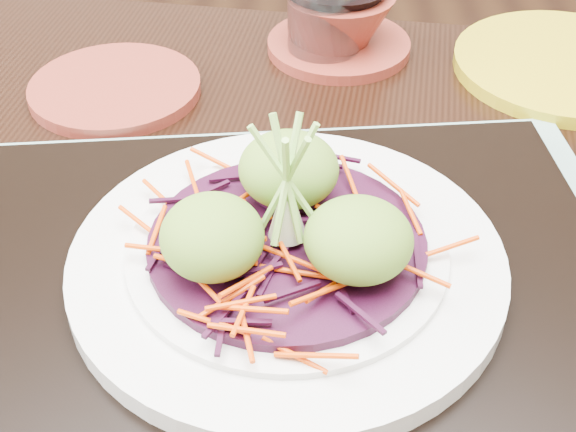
{
  "coord_description": "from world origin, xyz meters",
  "views": [
    {
      "loc": [
        -0.0,
        -0.5,
        1.09
      ],
      "look_at": [
        -0.02,
        -0.09,
        0.75
      ],
      "focal_mm": 50.0,
      "sensor_mm": 36.0,
      "label": 1
    }
  ],
  "objects_px": {
    "white_plate": "(287,260)",
    "yellow_plate": "(565,65)",
    "dining_table": "(317,313)",
    "water_glass": "(325,8)",
    "serving_tray": "(287,281)",
    "terracotta_bowl_set": "(340,26)",
    "terracotta_side_plate": "(115,88)"
  },
  "relations": [
    {
      "from": "white_plate",
      "to": "yellow_plate",
      "type": "relative_size",
      "value": 1.32
    },
    {
      "from": "serving_tray",
      "to": "water_glass",
      "type": "relative_size",
      "value": 4.2
    },
    {
      "from": "water_glass",
      "to": "terracotta_bowl_set",
      "type": "bearing_deg",
      "value": 40.4
    },
    {
      "from": "water_glass",
      "to": "yellow_plate",
      "type": "bearing_deg",
      "value": -5.43
    },
    {
      "from": "terracotta_bowl_set",
      "to": "yellow_plate",
      "type": "distance_m",
      "value": 0.23
    },
    {
      "from": "white_plate",
      "to": "terracotta_bowl_set",
      "type": "xyz_separation_m",
      "value": [
        0.04,
        0.36,
        -0.01
      ]
    },
    {
      "from": "water_glass",
      "to": "terracotta_bowl_set",
      "type": "distance_m",
      "value": 0.03
    },
    {
      "from": "white_plate",
      "to": "terracotta_side_plate",
      "type": "relative_size",
      "value": 1.79
    },
    {
      "from": "serving_tray",
      "to": "terracotta_bowl_set",
      "type": "height_order",
      "value": "terracotta_bowl_set"
    },
    {
      "from": "terracotta_bowl_set",
      "to": "white_plate",
      "type": "bearing_deg",
      "value": -96.63
    },
    {
      "from": "dining_table",
      "to": "water_glass",
      "type": "distance_m",
      "value": 0.31
    },
    {
      "from": "dining_table",
      "to": "white_plate",
      "type": "bearing_deg",
      "value": -99.77
    },
    {
      "from": "water_glass",
      "to": "yellow_plate",
      "type": "relative_size",
      "value": 0.48
    },
    {
      "from": "dining_table",
      "to": "yellow_plate",
      "type": "bearing_deg",
      "value": 53.76
    },
    {
      "from": "serving_tray",
      "to": "terracotta_bowl_set",
      "type": "bearing_deg",
      "value": 76.79
    },
    {
      "from": "serving_tray",
      "to": "terracotta_bowl_set",
      "type": "relative_size",
      "value": 2.96
    },
    {
      "from": "water_glass",
      "to": "serving_tray",
      "type": "bearing_deg",
      "value": -94.33
    },
    {
      "from": "terracotta_side_plate",
      "to": "dining_table",
      "type": "bearing_deg",
      "value": -45.14
    },
    {
      "from": "water_glass",
      "to": "terracotta_side_plate",
      "type": "bearing_deg",
      "value": -158.04
    },
    {
      "from": "white_plate",
      "to": "yellow_plate",
      "type": "height_order",
      "value": "white_plate"
    },
    {
      "from": "serving_tray",
      "to": "water_glass",
      "type": "xyz_separation_m",
      "value": [
        0.03,
        0.35,
        0.04
      ]
    },
    {
      "from": "water_glass",
      "to": "yellow_plate",
      "type": "distance_m",
      "value": 0.25
    },
    {
      "from": "dining_table",
      "to": "terracotta_side_plate",
      "type": "height_order",
      "value": "terracotta_side_plate"
    },
    {
      "from": "white_plate",
      "to": "dining_table",
      "type": "bearing_deg",
      "value": 72.54
    },
    {
      "from": "dining_table",
      "to": "water_glass",
      "type": "bearing_deg",
      "value": 96.87
    },
    {
      "from": "serving_tray",
      "to": "yellow_plate",
      "type": "xyz_separation_m",
      "value": [
        0.27,
        0.32,
        -0.01
      ]
    },
    {
      "from": "dining_table",
      "to": "white_plate",
      "type": "xyz_separation_m",
      "value": [
        -0.02,
        -0.07,
        0.13
      ]
    },
    {
      "from": "water_glass",
      "to": "yellow_plate",
      "type": "height_order",
      "value": "water_glass"
    },
    {
      "from": "terracotta_side_plate",
      "to": "yellow_plate",
      "type": "relative_size",
      "value": 0.74
    },
    {
      "from": "serving_tray",
      "to": "water_glass",
      "type": "height_order",
      "value": "water_glass"
    },
    {
      "from": "white_plate",
      "to": "yellow_plate",
      "type": "bearing_deg",
      "value": 50.6
    },
    {
      "from": "dining_table",
      "to": "yellow_plate",
      "type": "relative_size",
      "value": 5.44
    }
  ]
}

